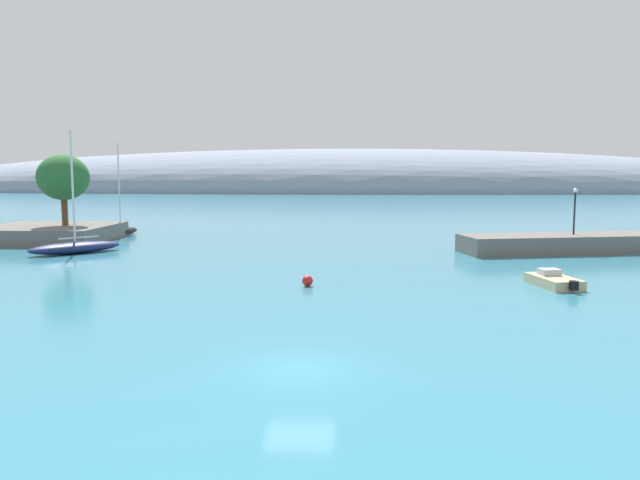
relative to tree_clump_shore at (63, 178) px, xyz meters
The scene contains 10 objects.
water 48.79m from the tree_clump_shore, 55.18° to the right, with size 600.00×600.00×0.00m, color teal.
shore_outcrop 5.93m from the tree_clump_shore, 166.98° to the right, with size 12.37×11.36×1.63m, color #66605B.
tree_clump_shore is the anchor object (origin of this frame).
breakwater_rocks 51.44m from the tree_clump_shore, ahead, with size 23.25×4.81×1.58m, color #66605B.
distant_ridge 177.17m from the tree_clump_shore, 81.18° to the left, with size 354.71×74.40×32.73m, color gray.
sailboat_black_near_shore 8.69m from the tree_clump_shore, 52.64° to the left, with size 2.82×6.64×10.36m.
sailboat_navy_mid_mooring 12.39m from the tree_clump_shore, 60.29° to the right, with size 7.23×7.26×10.62m.
motorboat_sand_foreground 48.35m from the tree_clump_shore, 28.78° to the right, with size 2.74×4.47×1.01m.
mooring_buoy_red 36.33m from the tree_clump_shore, 41.59° to the right, with size 0.68×0.68×0.68m, color red.
harbor_lamp_post 49.66m from the tree_clump_shore, ahead, with size 0.36×0.36×4.08m.
Camera 1 is at (1.76, -20.80, 6.98)m, focal length 33.76 mm.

